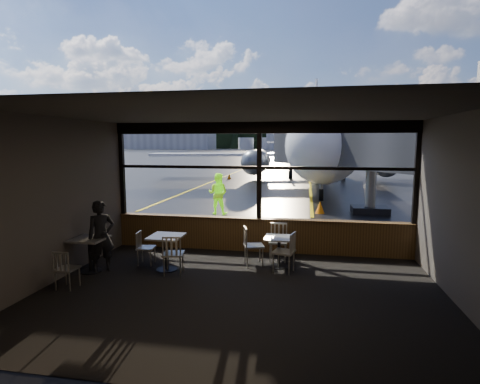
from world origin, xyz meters
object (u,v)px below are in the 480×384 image
(cafe_table_mid, at_px, (167,253))
(chair_near_n, at_px, (278,242))
(cone_nose, at_px, (320,207))
(cone_wing, at_px, (229,176))
(chair_mid_s, at_px, (173,254))
(passenger, at_px, (101,236))
(ground_crew, at_px, (218,194))
(chair_near_e, at_px, (284,252))
(jet_bridge, at_px, (368,158))
(chair_mid_w, at_px, (146,248))
(airliner, at_px, (318,115))
(cafe_table_left, at_px, (90,255))
(cafe_table_near, at_px, (279,252))
(chair_left_s, at_px, (67,269))
(chair_near_w, at_px, (254,246))

(cafe_table_mid, bearing_deg, chair_near_n, 25.19)
(cone_nose, xyz_separation_m, cone_wing, (-6.99, 14.63, -0.04))
(cone_nose, relative_size, cone_wing, 1.18)
(cone_wing, bearing_deg, chair_mid_s, -81.32)
(cone_wing, bearing_deg, cafe_table_mid, -81.86)
(passenger, height_order, ground_crew, ground_crew)
(cafe_table_mid, xyz_separation_m, chair_near_e, (2.69, 0.31, 0.06))
(chair_near_n, bearing_deg, cafe_table_mid, 25.02)
(jet_bridge, relative_size, cone_nose, 20.52)
(chair_mid_s, relative_size, chair_mid_w, 1.14)
(airliner, xyz_separation_m, cafe_table_left, (-5.67, -23.58, -4.82))
(cafe_table_near, bearing_deg, chair_left_s, -153.13)
(airliner, xyz_separation_m, jet_bridge, (1.53, -15.75, -2.84))
(cafe_table_near, height_order, chair_near_w, chair_near_w)
(cafe_table_mid, distance_m, cone_nose, 8.80)
(jet_bridge, bearing_deg, chair_mid_w, -130.91)
(chair_near_e, height_order, passenger, passenger)
(airliner, relative_size, cone_wing, 76.19)
(airliner, height_order, chair_left_s, airliner)
(cafe_table_near, bearing_deg, jet_bridge, 66.29)
(chair_near_w, relative_size, chair_near_n, 1.01)
(cafe_table_left, relative_size, passenger, 0.48)
(airliner, height_order, jet_bridge, airliner)
(chair_near_e, height_order, cone_nose, chair_near_e)
(cafe_table_near, relative_size, chair_mid_w, 0.90)
(chair_mid_s, xyz_separation_m, chair_left_s, (-1.83, -1.18, -0.05))
(chair_near_e, bearing_deg, passenger, 112.85)
(cone_nose, height_order, cone_wing, cone_nose)
(chair_near_e, distance_m, chair_mid_w, 3.33)
(airliner, relative_size, chair_near_w, 35.60)
(jet_bridge, distance_m, chair_mid_w, 9.61)
(passenger, bearing_deg, cafe_table_mid, -30.85)
(airliner, height_order, chair_mid_s, airliner)
(chair_near_w, bearing_deg, chair_left_s, -76.22)
(cafe_table_left, height_order, ground_crew, ground_crew)
(airliner, relative_size, cafe_table_left, 42.73)
(cafe_table_left, height_order, chair_left_s, chair_left_s)
(chair_near_w, distance_m, cone_wing, 22.50)
(passenger, bearing_deg, chair_near_n, -22.92)
(airliner, xyz_separation_m, chair_left_s, (-5.56, -24.57, -4.81))
(chair_near_n, distance_m, cone_nose, 6.90)
(chair_near_w, bearing_deg, passenger, -90.39)
(cone_nose, bearing_deg, chair_near_n, -100.49)
(airliner, relative_size, chair_mid_s, 36.57)
(cone_wing, bearing_deg, cone_nose, -64.47)
(airliner, height_order, cafe_table_left, airliner)
(cafe_table_left, xyz_separation_m, chair_near_w, (3.63, 1.12, 0.08))
(chair_mid_s, bearing_deg, passenger, 172.93)
(ground_crew, bearing_deg, chair_left_s, 87.36)
(airliner, bearing_deg, chair_left_s, -102.46)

